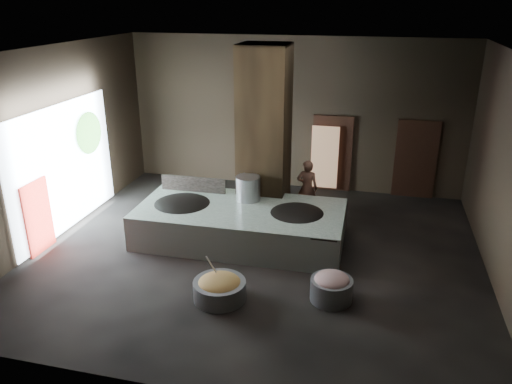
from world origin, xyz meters
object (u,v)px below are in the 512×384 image
(hearth_platform, at_px, (240,224))
(stock_pot, at_px, (248,189))
(wok_right, at_px, (297,216))
(cook, at_px, (307,188))
(veg_basin, at_px, (220,290))
(wok_left, at_px, (182,207))
(meat_basin, at_px, (331,290))

(hearth_platform, bearing_deg, stock_pot, 84.14)
(wok_right, height_order, cook, cook)
(hearth_platform, xyz_separation_m, veg_basin, (0.27, -2.52, -0.23))
(wok_left, height_order, cook, cook)
(hearth_platform, xyz_separation_m, cook, (1.32, 1.87, 0.35))
(wok_right, distance_m, stock_pot, 1.44)
(stock_pot, distance_m, cook, 1.87)
(wok_left, xyz_separation_m, meat_basin, (3.84, -2.00, -0.52))
(hearth_platform, bearing_deg, wok_left, -178.69)
(cook, bearing_deg, hearth_platform, 57.04)
(stock_pot, bearing_deg, wok_left, -158.20)
(wok_right, bearing_deg, hearth_platform, -177.88)
(hearth_platform, height_order, wok_right, wok_right)
(wok_right, bearing_deg, stock_pot, 158.96)
(wok_right, xyz_separation_m, stock_pot, (-1.30, 0.50, 0.38))
(wok_right, xyz_separation_m, meat_basin, (1.04, -2.10, -0.52))
(wok_left, xyz_separation_m, cook, (2.77, 1.92, 0.02))
(stock_pot, bearing_deg, cook, 45.92)
(wok_left, distance_m, cook, 3.37)
(stock_pot, bearing_deg, veg_basin, -85.90)
(cook, distance_m, meat_basin, 4.09)
(hearth_platform, bearing_deg, wok_right, 1.46)
(wok_right, xyz_separation_m, cook, (-0.03, 1.82, 0.02))
(stock_pot, xyz_separation_m, veg_basin, (0.22, -3.07, -0.94))
(hearth_platform, height_order, cook, cook)
(hearth_platform, relative_size, wok_left, 3.17)
(stock_pot, distance_m, meat_basin, 3.61)
(stock_pot, relative_size, meat_basin, 0.78)
(wok_right, distance_m, meat_basin, 2.40)
(wok_left, distance_m, meat_basin, 4.36)
(hearth_platform, bearing_deg, meat_basin, -41.23)
(veg_basin, relative_size, meat_basin, 1.26)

